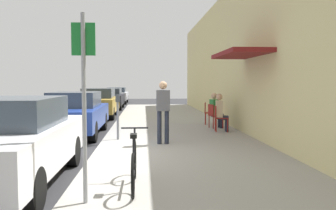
% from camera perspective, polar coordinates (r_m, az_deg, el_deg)
% --- Properties ---
extents(ground_plane, '(60.00, 60.00, 0.00)m').
position_cam_1_polar(ground_plane, '(8.71, -11.99, -8.23)').
color(ground_plane, '#2D2D30').
extents(sidewalk_slab, '(4.50, 32.00, 0.12)m').
position_cam_1_polar(sidewalk_slab, '(10.63, 1.72, -5.66)').
color(sidewalk_slab, '#9E9B93').
rests_on(sidewalk_slab, ground_plane).
extents(building_facade, '(1.40, 32.00, 5.43)m').
position_cam_1_polar(building_facade, '(11.02, 14.38, 8.41)').
color(building_facade, beige).
rests_on(building_facade, ground_plane).
extents(parked_car_0, '(1.80, 4.40, 1.52)m').
position_cam_1_polar(parked_car_0, '(6.69, -24.24, -5.31)').
color(parked_car_0, silver).
rests_on(parked_car_0, ground_plane).
extents(parked_car_1, '(1.80, 4.40, 1.47)m').
position_cam_1_polar(parked_car_1, '(12.13, -14.92, -1.31)').
color(parked_car_1, navy).
rests_on(parked_car_1, ground_plane).
extents(parked_car_2, '(1.80, 4.40, 1.49)m').
position_cam_1_polar(parked_car_2, '(18.20, -11.24, 0.41)').
color(parked_car_2, '#A58433').
rests_on(parked_car_2, ground_plane).
extents(parked_car_3, '(1.80, 4.40, 1.38)m').
position_cam_1_polar(parked_car_3, '(23.87, -9.50, 1.10)').
color(parked_car_3, black).
rests_on(parked_car_3, ground_plane).
extents(parked_car_4, '(1.80, 4.40, 1.36)m').
position_cam_1_polar(parked_car_4, '(30.04, -8.36, 1.62)').
color(parked_car_4, '#B7B7BC').
rests_on(parked_car_4, ground_plane).
extents(parking_meter, '(0.12, 0.10, 1.32)m').
position_cam_1_polar(parking_meter, '(10.31, -8.17, -1.35)').
color(parking_meter, slate).
rests_on(parking_meter, sidewalk_slab).
extents(street_sign, '(0.32, 0.06, 2.60)m').
position_cam_1_polar(street_sign, '(4.89, -13.51, 1.88)').
color(street_sign, gray).
rests_on(street_sign, sidewalk_slab).
extents(bicycle_0, '(0.46, 1.71, 0.90)m').
position_cam_1_polar(bicycle_0, '(5.65, -5.55, -9.70)').
color(bicycle_0, black).
rests_on(bicycle_0, sidewalk_slab).
extents(cafe_chair_0, '(0.49, 0.49, 0.87)m').
position_cam_1_polar(cafe_chair_0, '(12.01, 8.31, -1.90)').
color(cafe_chair_0, maroon).
rests_on(cafe_chair_0, sidewalk_slab).
extents(seated_patron_0, '(0.46, 0.40, 1.29)m').
position_cam_1_polar(seated_patron_0, '(12.00, 8.60, -0.98)').
color(seated_patron_0, '#232838').
rests_on(seated_patron_0, sidewalk_slab).
extents(cafe_chair_1, '(0.53, 0.53, 0.87)m').
position_cam_1_polar(cafe_chair_1, '(12.86, 7.49, -1.52)').
color(cafe_chair_1, maroon).
rests_on(cafe_chair_1, sidewalk_slab).
extents(seated_patron_1, '(0.49, 0.43, 1.29)m').
position_cam_1_polar(seated_patron_1, '(12.87, 7.74, -0.66)').
color(seated_patron_1, '#232838').
rests_on(seated_patron_1, sidewalk_slab).
extents(cafe_chair_2, '(0.52, 0.52, 0.87)m').
position_cam_1_polar(cafe_chair_2, '(13.97, 6.57, -1.10)').
color(cafe_chair_2, maroon).
rests_on(cafe_chair_2, sidewalk_slab).
extents(pedestrian_standing, '(0.36, 0.22, 1.70)m').
position_cam_1_polar(pedestrian_standing, '(9.45, -0.81, -0.35)').
color(pedestrian_standing, '#232838').
rests_on(pedestrian_standing, sidewalk_slab).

